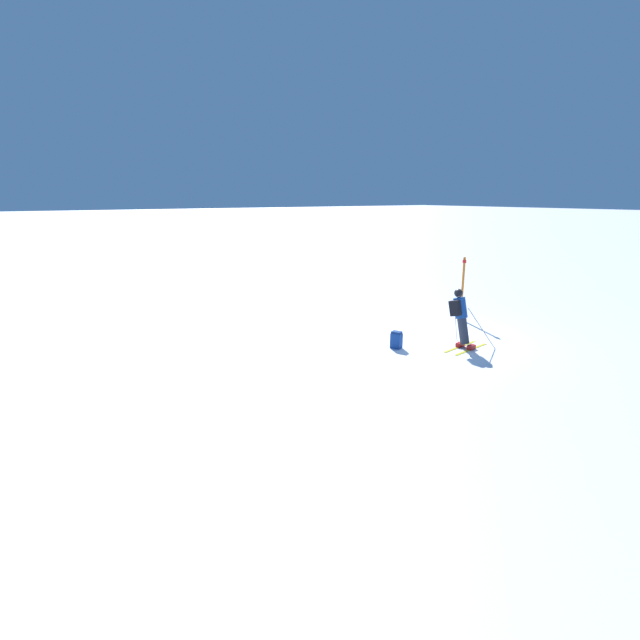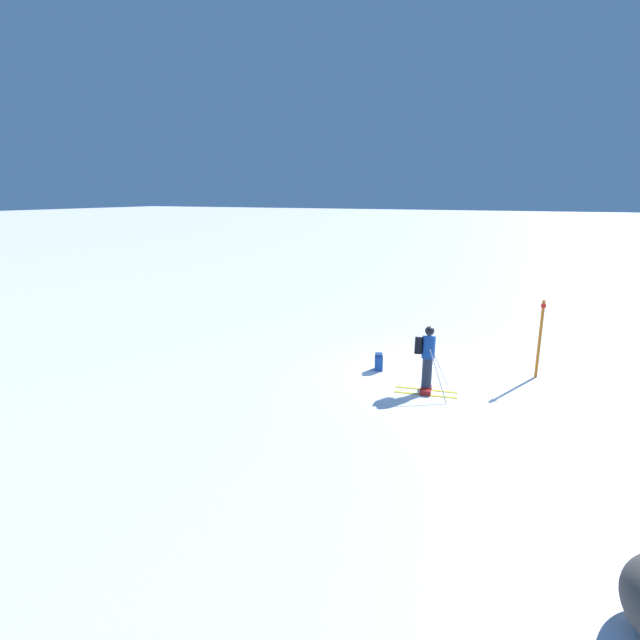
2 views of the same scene
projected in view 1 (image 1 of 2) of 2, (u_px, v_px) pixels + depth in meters
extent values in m
plane|color=white|center=(433.00, 338.00, 15.45)|extent=(300.00, 300.00, 0.00)
cube|color=yellow|center=(471.00, 349.00, 14.30)|extent=(0.35, 1.60, 0.01)
cube|color=yellow|center=(460.00, 347.00, 14.55)|extent=(0.35, 1.60, 0.01)
cube|color=#B21919|center=(471.00, 347.00, 14.28)|extent=(0.18, 0.30, 0.12)
cube|color=#B21919|center=(460.00, 344.00, 14.53)|extent=(0.18, 0.30, 0.12)
cylinder|color=#2D3342|center=(463.00, 331.00, 14.38)|extent=(0.46, 0.32, 0.79)
cylinder|color=#194799|center=(460.00, 308.00, 14.33)|extent=(0.51, 0.41, 0.65)
sphere|color=tan|center=(459.00, 294.00, 14.29)|extent=(0.29, 0.25, 0.26)
sphere|color=black|center=(458.00, 293.00, 14.29)|extent=(0.33, 0.29, 0.29)
cube|color=black|center=(455.00, 308.00, 14.15)|extent=(0.39, 0.24, 0.49)
cylinder|color=#B7B7BC|center=(482.00, 329.00, 14.27)|extent=(0.61, 0.63, 1.19)
cylinder|color=#B7B7BC|center=(456.00, 325.00, 14.88)|extent=(0.27, 0.50, 1.09)
cube|color=#194293|center=(396.00, 341.00, 14.38)|extent=(0.36, 0.32, 0.44)
cube|color=navy|center=(397.00, 332.00, 14.32)|extent=(0.32, 0.28, 0.06)
cylinder|color=orange|center=(462.00, 289.00, 17.48)|extent=(0.08, 0.08, 2.22)
cylinder|color=red|center=(464.00, 261.00, 17.25)|extent=(0.13, 0.13, 0.10)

